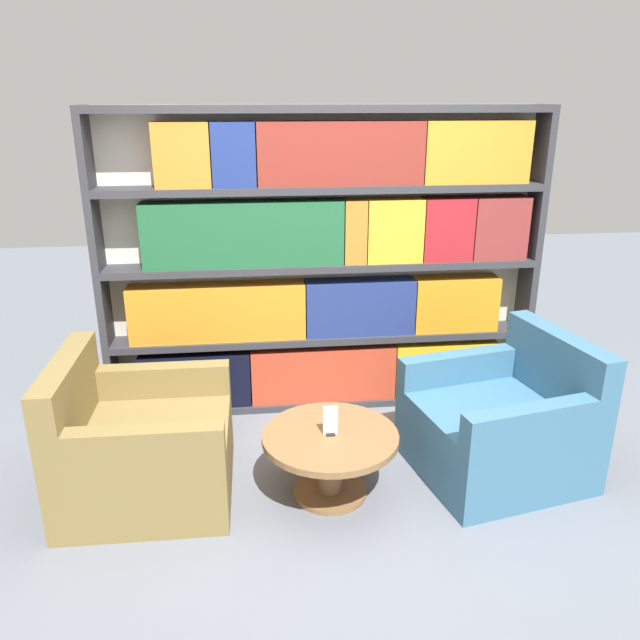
{
  "coord_description": "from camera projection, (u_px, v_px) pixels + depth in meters",
  "views": [
    {
      "loc": [
        -0.51,
        -2.9,
        2.23
      ],
      "look_at": [
        -0.1,
        0.71,
        0.91
      ],
      "focal_mm": 35.0,
      "sensor_mm": 36.0,
      "label": 1
    }
  ],
  "objects": [
    {
      "name": "table_sign",
      "position": [
        330.0,
        422.0,
        3.54
      ],
      "size": [
        0.08,
        0.06,
        0.18
      ],
      "color": "black",
      "rests_on": "coffee_table"
    },
    {
      "name": "coffee_table",
      "position": [
        330.0,
        451.0,
        3.6
      ],
      "size": [
        0.79,
        0.79,
        0.4
      ],
      "color": "brown",
      "rests_on": "ground_plane"
    },
    {
      "name": "bookshelf",
      "position": [
        327.0,
        267.0,
        4.46
      ],
      "size": [
        3.13,
        0.3,
        2.17
      ],
      "color": "silver",
      "rests_on": "ground_plane"
    },
    {
      "name": "ground_plane",
      "position": [
        351.0,
        513.0,
        3.52
      ],
      "size": [
        14.0,
        14.0,
        0.0
      ],
      "primitive_type": "plane",
      "color": "slate"
    },
    {
      "name": "armchair_right",
      "position": [
        502.0,
        426.0,
        3.85
      ],
      "size": [
        1.11,
        1.08,
        0.87
      ],
      "rotation": [
        0.0,
        0.0,
        -1.37
      ],
      "color": "#386684",
      "rests_on": "ground_plane"
    },
    {
      "name": "armchair_left",
      "position": [
        141.0,
        448.0,
        3.61
      ],
      "size": [
        0.95,
        0.91,
        0.87
      ],
      "rotation": [
        0.0,
        0.0,
        1.56
      ],
      "color": "olive",
      "rests_on": "ground_plane"
    }
  ]
}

